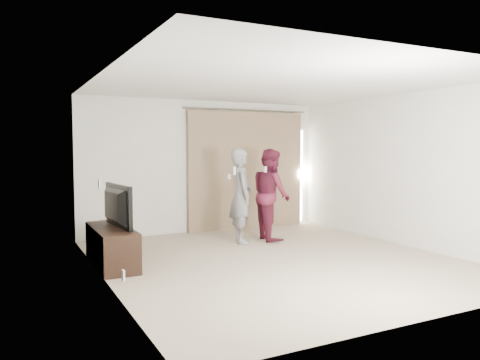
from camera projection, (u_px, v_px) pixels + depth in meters
name	position (u px, v px, depth m)	size (l,w,h in m)	color
floor	(277.00, 260.00, 6.97)	(5.50, 5.50, 0.00)	tan
wall_back	(205.00, 166.00, 9.33)	(5.00, 0.04, 2.60)	silver
wall_left	(104.00, 178.00, 5.75)	(0.04, 5.50, 2.60)	silver
ceiling	(278.00, 84.00, 6.79)	(5.00, 5.50, 0.01)	silver
curtain	(247.00, 170.00, 9.68)	(2.80, 0.11, 2.46)	#8E7357
tv_console	(112.00, 247.00, 6.63)	(0.49, 1.42, 0.55)	black
tv	(111.00, 206.00, 6.59)	(1.06, 0.14, 0.61)	black
scratching_post	(105.00, 236.00, 7.93)	(0.34, 0.34, 0.45)	tan
person_man	(241.00, 195.00, 8.23)	(0.53, 0.68, 1.66)	slate
person_woman	(271.00, 194.00, 8.48)	(0.74, 0.89, 1.66)	maroon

